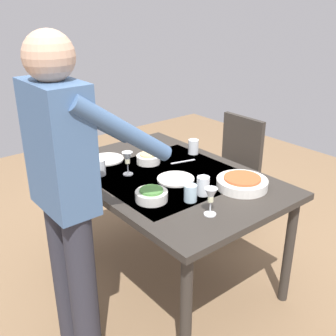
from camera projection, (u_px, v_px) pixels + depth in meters
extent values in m
plane|color=#846647|center=(168.00, 274.00, 2.84)|extent=(6.00, 6.00, 0.00)
cube|color=#332D28|center=(168.00, 178.00, 2.55)|extent=(1.45, 0.98, 0.04)
cube|color=beige|center=(168.00, 176.00, 2.54)|extent=(0.80, 0.83, 0.00)
cylinder|color=#332D28|center=(289.00, 251.00, 2.47)|extent=(0.06, 0.06, 0.73)
cylinder|color=#332D28|center=(158.00, 181.00, 3.41)|extent=(0.06, 0.06, 0.73)
cylinder|color=#332D28|center=(186.00, 314.00, 1.99)|extent=(0.06, 0.06, 0.73)
cylinder|color=#332D28|center=(66.00, 212.00, 2.92)|extent=(0.06, 0.06, 0.73)
cube|color=black|center=(225.00, 177.00, 3.29)|extent=(0.40, 0.40, 0.04)
cube|color=#332D28|center=(242.00, 144.00, 3.29)|extent=(0.40, 0.04, 0.45)
cylinder|color=#332D28|center=(253.00, 202.00, 3.35)|extent=(0.04, 0.04, 0.43)
cylinder|color=#332D28|center=(223.00, 188.00, 3.59)|extent=(0.04, 0.04, 0.43)
cylinder|color=#332D28|center=(225.00, 215.00, 3.15)|extent=(0.04, 0.04, 0.43)
cylinder|color=#332D28|center=(195.00, 200.00, 3.40)|extent=(0.04, 0.04, 0.43)
cylinder|color=#2D2D38|center=(66.00, 272.00, 2.17)|extent=(0.14, 0.14, 0.88)
cylinder|color=#2D2D38|center=(83.00, 291.00, 2.03)|extent=(0.14, 0.14, 0.88)
cube|color=#47668E|center=(59.00, 148.00, 1.81)|extent=(0.36, 0.20, 0.60)
sphere|color=tan|center=(49.00, 56.00, 1.65)|extent=(0.22, 0.22, 0.22)
cylinder|color=#47668E|center=(86.00, 115.00, 2.04)|extent=(0.08, 0.52, 0.40)
cylinder|color=#47668E|center=(124.00, 131.00, 1.79)|extent=(0.08, 0.52, 0.40)
cylinder|color=black|center=(76.00, 154.00, 2.60)|extent=(0.07, 0.07, 0.20)
cylinder|color=black|center=(74.00, 134.00, 2.54)|extent=(0.03, 0.03, 0.08)
cylinder|color=black|center=(73.00, 126.00, 2.52)|extent=(0.03, 0.03, 0.02)
cylinder|color=white|center=(210.00, 214.00, 2.08)|extent=(0.06, 0.06, 0.01)
cylinder|color=white|center=(210.00, 208.00, 2.07)|extent=(0.01, 0.01, 0.07)
cone|color=white|center=(211.00, 195.00, 2.04)|extent=(0.07, 0.07, 0.07)
cylinder|color=beige|center=(211.00, 199.00, 2.05)|extent=(0.03, 0.03, 0.03)
cylinder|color=white|center=(128.00, 174.00, 2.55)|extent=(0.06, 0.06, 0.01)
cylinder|color=white|center=(128.00, 168.00, 2.54)|extent=(0.01, 0.01, 0.07)
cone|color=white|center=(127.00, 158.00, 2.51)|extent=(0.07, 0.07, 0.07)
cylinder|color=beige|center=(128.00, 161.00, 2.52)|extent=(0.03, 0.03, 0.03)
cylinder|color=silver|center=(191.00, 193.00, 2.21)|extent=(0.07, 0.07, 0.09)
cylinder|color=silver|center=(193.00, 147.00, 2.87)|extent=(0.07, 0.07, 0.10)
cylinder|color=silver|center=(203.00, 186.00, 2.27)|extent=(0.07, 0.07, 0.11)
cylinder|color=silver|center=(99.00, 167.00, 2.53)|extent=(0.08, 0.08, 0.10)
cylinder|color=white|center=(242.00, 184.00, 2.36)|extent=(0.30, 0.30, 0.05)
cylinder|color=#C6562D|center=(242.00, 180.00, 2.35)|extent=(0.22, 0.22, 0.03)
cylinder|color=white|center=(152.00, 196.00, 2.22)|extent=(0.18, 0.18, 0.05)
cylinder|color=#4C843D|center=(151.00, 192.00, 2.21)|extent=(0.13, 0.13, 0.03)
cylinder|color=white|center=(148.00, 159.00, 2.72)|extent=(0.16, 0.16, 0.05)
cylinder|color=tan|center=(148.00, 156.00, 2.71)|extent=(0.12, 0.12, 0.03)
cylinder|color=white|center=(176.00, 179.00, 2.47)|extent=(0.23, 0.23, 0.01)
cylinder|color=white|center=(107.00, 159.00, 2.78)|extent=(0.23, 0.23, 0.01)
cube|color=silver|center=(151.00, 145.00, 3.06)|extent=(0.08, 0.19, 0.00)
cube|color=silver|center=(183.00, 162.00, 2.74)|extent=(0.06, 0.18, 0.00)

